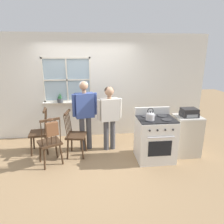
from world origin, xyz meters
TOP-DOWN VIEW (x-y plane):
  - ground_plane at (0.00, 0.00)m, footprint 16.00×16.00m
  - wall_back at (0.03, 1.40)m, footprint 6.40×0.16m
  - chair_by_window at (-0.77, -0.07)m, footprint 0.56×0.55m
  - chair_near_wall at (-1.09, 0.50)m, footprint 0.45×0.46m
  - chair_center_cluster at (-0.28, 0.26)m, footprint 0.47×0.48m
  - person_elderly_left at (-0.06, 0.54)m, footprint 0.58×0.30m
  - person_teen_center at (0.50, 0.46)m, footprint 0.58×0.28m
  - stove at (1.41, -0.10)m, footprint 0.77×0.68m
  - kettle at (1.24, -0.23)m, footprint 0.21×0.17m
  - potted_plant at (-0.71, 1.31)m, footprint 0.15×0.15m
  - handbag at (-0.66, -0.28)m, footprint 0.24×0.24m
  - side_counter at (2.18, 0.04)m, footprint 0.55×0.50m
  - stereo at (2.18, 0.02)m, footprint 0.34×0.29m

SIDE VIEW (x-z plane):
  - ground_plane at x=0.00m, z-range 0.00..0.00m
  - side_counter at x=2.18m, z-range 0.00..0.90m
  - chair_by_window at x=-0.77m, z-range -0.04..0.98m
  - chair_near_wall at x=-1.09m, z-range -0.04..0.98m
  - chair_center_cluster at x=-0.28m, z-range -0.04..0.98m
  - stove at x=1.41m, z-range -0.07..1.01m
  - handbag at x=-0.66m, z-range 0.70..1.01m
  - person_teen_center at x=0.50m, z-range 0.17..1.67m
  - person_elderly_left at x=-0.06m, z-range 0.17..1.79m
  - stereo at x=2.18m, z-range 0.90..1.08m
  - kettle at x=1.24m, z-range 0.90..1.15m
  - potted_plant at x=-0.71m, z-range 0.93..1.20m
  - wall_back at x=0.03m, z-range -0.01..2.69m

